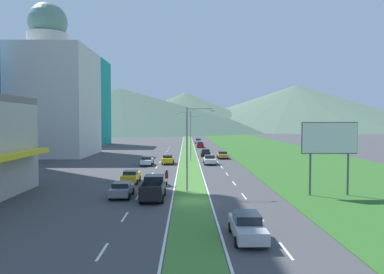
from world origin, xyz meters
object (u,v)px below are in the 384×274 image
object	(u,v)px
car_6	(223,155)
street_lamp_mid	(189,133)
billboard_roadside	(330,141)
car_3	(198,141)
car_4	(206,153)
car_0	(122,189)
car_1	(247,226)
street_lamp_near	(190,143)
street_lamp_far	(188,130)
car_5	(131,176)
car_8	(147,161)
car_7	(168,159)
car_9	(210,160)
motorcycle_rider	(167,179)
car_2	(200,145)
pickup_truck_0	(153,188)

from	to	relation	value
car_6	street_lamp_mid	bearing A→B (deg)	-52.43
billboard_roadside	car_3	distance (m)	83.82
car_4	street_lamp_mid	bearing A→B (deg)	-20.90
car_0	car_1	xyz separation A→B (m)	(9.87, -12.57, 0.05)
billboard_roadside	car_1	bearing A→B (deg)	-128.11
street_lamp_near	street_lamp_far	xyz separation A→B (m)	(0.01, 57.06, 0.03)
car_5	car_8	size ratio (longest dim) A/B	0.97
car_1	car_5	xyz separation A→B (m)	(-10.22, 20.62, -0.03)
billboard_roadside	car_7	size ratio (longest dim) A/B	1.64
car_0	car_8	xyz separation A→B (m)	(-0.31, 25.18, 0.01)
billboard_roadside	car_5	distance (m)	22.20
car_3	street_lamp_far	bearing A→B (deg)	-8.10
car_9	motorcycle_rider	xyz separation A→B (m)	(-6.10, -20.53, -0.03)
street_lamp_far	billboard_roadside	xyz separation A→B (m)	(13.35, -59.27, 0.28)
street_lamp_near	car_0	xyz separation A→B (m)	(-6.56, -2.44, -4.26)
car_3	car_9	xyz separation A→B (m)	(0.08, -56.83, -0.04)
car_5	car_8	xyz separation A→B (m)	(0.04, 17.13, -0.01)
street_lamp_near	car_2	world-z (taller)	street_lamp_near
car_6	car_9	distance (m)	9.96
car_7	motorcycle_rider	world-z (taller)	motorcycle_rider
motorcycle_rider	car_3	bearing A→B (deg)	-4.45
car_2	street_lamp_near	bearing A→B (deg)	-3.06
car_6	car_2	bearing A→B (deg)	-173.82
street_lamp_near	car_3	world-z (taller)	street_lamp_near
car_2	pickup_truck_0	world-z (taller)	pickup_truck_0
street_lamp_mid	pickup_truck_0	distance (m)	32.23
street_lamp_far	billboard_roadside	distance (m)	60.75
car_1	pickup_truck_0	distance (m)	13.60
car_1	car_5	distance (m)	23.02
car_1	car_4	world-z (taller)	car_1
billboard_roadside	car_7	xyz separation A→B (m)	(-16.90, 26.88, -4.54)
car_4	car_9	xyz separation A→B (m)	(-0.03, -13.42, -0.00)
car_3	car_5	xyz separation A→B (m)	(-10.31, -75.29, -0.05)
billboard_roadside	car_3	xyz separation A→B (m)	(-9.96, 83.10, -4.50)
car_3	car_8	distance (m)	59.06
car_6	car_8	distance (m)	17.24
car_3	car_8	xyz separation A→B (m)	(-10.27, -58.16, -0.06)
car_8	motorcycle_rider	bearing A→B (deg)	-167.51
billboard_roadside	car_9	distance (m)	28.43
pickup_truck_0	street_lamp_near	bearing A→B (deg)	-47.13
car_4	pickup_truck_0	xyz separation A→B (m)	(-7.00, -40.73, 0.21)
street_lamp_mid	car_1	distance (m)	43.87
car_3	pickup_truck_0	xyz separation A→B (m)	(-6.90, -84.15, 0.17)
car_2	car_7	world-z (taller)	car_7
street_lamp_far	car_4	bearing A→B (deg)	-79.88
car_0	car_6	size ratio (longest dim) A/B	0.98
car_5	motorcycle_rider	world-z (taller)	motorcycle_rider
car_8	car_7	bearing A→B (deg)	-59.89
billboard_roadside	street_lamp_near	bearing A→B (deg)	170.64
car_3	street_lamp_mid	bearing A→B (deg)	-3.63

